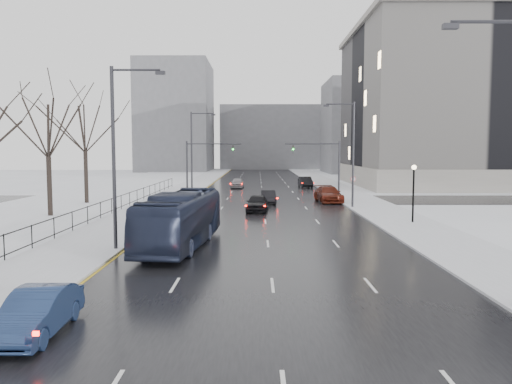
{
  "coord_description": "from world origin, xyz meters",
  "views": [
    {
      "loc": [
        -0.62,
        -6.98,
        5.57
      ],
      "look_at": [
        -0.72,
        29.01,
        2.5
      ],
      "focal_mm": 35.0,
      "sensor_mm": 36.0,
      "label": 1
    }
  ],
  "objects_px": {
    "no_uturn_sign": "(353,182)",
    "sedan_right_distant": "(305,182)",
    "sedan_center_near": "(257,203)",
    "sedan_center_far": "(237,183)",
    "tree_park_d": "(51,217)",
    "streetlight_l_near": "(118,149)",
    "sedan_right_near": "(268,197)",
    "sedan_right_far": "(328,194)",
    "lamppost_r_mid": "(414,185)",
    "mast_signal_right": "(329,163)",
    "bus": "(181,219)",
    "streetlight_r_mid": "(351,149)",
    "tree_park_e": "(87,204)",
    "mast_signal_left": "(197,163)",
    "sedan_left_near": "(37,312)",
    "streetlight_l_far": "(193,149)"
  },
  "relations": [
    {
      "from": "sedan_right_far",
      "to": "streetlight_l_far",
      "type": "bearing_deg",
      "value": 151.67
    },
    {
      "from": "streetlight_l_near",
      "to": "sedan_center_far",
      "type": "xyz_separation_m",
      "value": [
        4.67,
        44.88,
        -4.83
      ]
    },
    {
      "from": "tree_park_d",
      "to": "tree_park_e",
      "type": "bearing_deg",
      "value": 92.29
    },
    {
      "from": "no_uturn_sign",
      "to": "sedan_right_distant",
      "type": "height_order",
      "value": "no_uturn_sign"
    },
    {
      "from": "tree_park_d",
      "to": "streetlight_l_near",
      "type": "xyz_separation_m",
      "value": [
        9.63,
        -14.0,
        5.62
      ]
    },
    {
      "from": "lamppost_r_mid",
      "to": "sedan_right_near",
      "type": "height_order",
      "value": "lamppost_r_mid"
    },
    {
      "from": "sedan_left_near",
      "to": "sedan_center_far",
      "type": "bearing_deg",
      "value": 85.91
    },
    {
      "from": "tree_park_e",
      "to": "sedan_center_far",
      "type": "xyz_separation_m",
      "value": [
        14.7,
        20.88,
        0.79
      ]
    },
    {
      "from": "streetlight_l_near",
      "to": "sedan_right_near",
      "type": "bearing_deg",
      "value": 69.97
    },
    {
      "from": "tree_park_d",
      "to": "tree_park_e",
      "type": "xyz_separation_m",
      "value": [
        -0.4,
        10.0,
        0.0
      ]
    },
    {
      "from": "tree_park_e",
      "to": "sedan_center_near",
      "type": "xyz_separation_m",
      "value": [
        17.55,
        -6.66,
        0.81
      ]
    },
    {
      "from": "mast_signal_left",
      "to": "tree_park_d",
      "type": "bearing_deg",
      "value": -126.8
    },
    {
      "from": "streetlight_l_far",
      "to": "bus",
      "type": "bearing_deg",
      "value": -84.1
    },
    {
      "from": "tree_park_d",
      "to": "sedan_right_near",
      "type": "bearing_deg",
      "value": 28.1
    },
    {
      "from": "no_uturn_sign",
      "to": "sedan_right_far",
      "type": "bearing_deg",
      "value": 147.21
    },
    {
      "from": "tree_park_e",
      "to": "no_uturn_sign",
      "type": "distance_m",
      "value": 27.5
    },
    {
      "from": "streetlight_r_mid",
      "to": "bus",
      "type": "bearing_deg",
      "value": -125.05
    },
    {
      "from": "streetlight_r_mid",
      "to": "sedan_right_distant",
      "type": "height_order",
      "value": "streetlight_r_mid"
    },
    {
      "from": "sedan_left_near",
      "to": "sedan_center_near",
      "type": "xyz_separation_m",
      "value": [
        6.55,
        29.83,
        0.09
      ]
    },
    {
      "from": "streetlight_l_far",
      "to": "sedan_center_far",
      "type": "height_order",
      "value": "streetlight_l_far"
    },
    {
      "from": "bus",
      "to": "sedan_center_near",
      "type": "bearing_deg",
      "value": 80.34
    },
    {
      "from": "sedan_right_near",
      "to": "sedan_right_distant",
      "type": "xyz_separation_m",
      "value": [
        5.96,
        22.53,
        0.09
      ]
    },
    {
      "from": "tree_park_e",
      "to": "mast_signal_right",
      "type": "bearing_deg",
      "value": 8.9
    },
    {
      "from": "mast_signal_right",
      "to": "sedan_left_near",
      "type": "distance_m",
      "value": 43.15
    },
    {
      "from": "bus",
      "to": "sedan_center_far",
      "type": "height_order",
      "value": "bus"
    },
    {
      "from": "streetlight_l_far",
      "to": "no_uturn_sign",
      "type": "bearing_deg",
      "value": -24.73
    },
    {
      "from": "mast_signal_left",
      "to": "sedan_left_near",
      "type": "distance_m",
      "value": 40.63
    },
    {
      "from": "tree_park_d",
      "to": "sedan_right_distant",
      "type": "relative_size",
      "value": 2.67
    },
    {
      "from": "streetlight_l_near",
      "to": "mast_signal_left",
      "type": "distance_m",
      "value": 28.05
    },
    {
      "from": "streetlight_l_near",
      "to": "sedan_center_near",
      "type": "height_order",
      "value": "streetlight_l_near"
    },
    {
      "from": "tree_park_d",
      "to": "sedan_left_near",
      "type": "relative_size",
      "value": 3.01
    },
    {
      "from": "tree_park_e",
      "to": "streetlight_l_far",
      "type": "height_order",
      "value": "streetlight_l_far"
    },
    {
      "from": "sedan_right_near",
      "to": "sedan_center_far",
      "type": "relative_size",
      "value": 0.94
    },
    {
      "from": "tree_park_e",
      "to": "bus",
      "type": "height_order",
      "value": "tree_park_e"
    },
    {
      "from": "bus",
      "to": "mast_signal_left",
      "type": "bearing_deg",
      "value": 100.43
    },
    {
      "from": "streetlight_l_near",
      "to": "no_uturn_sign",
      "type": "xyz_separation_m",
      "value": [
        17.37,
        24.0,
        -3.32
      ]
    },
    {
      "from": "lamppost_r_mid",
      "to": "streetlight_l_far",
      "type": "bearing_deg",
      "value": 131.06
    },
    {
      "from": "sedan_right_near",
      "to": "no_uturn_sign",
      "type": "bearing_deg",
      "value": -0.29
    },
    {
      "from": "tree_park_d",
      "to": "sedan_center_near",
      "type": "height_order",
      "value": "tree_park_d"
    },
    {
      "from": "streetlight_l_near",
      "to": "lamppost_r_mid",
      "type": "height_order",
      "value": "streetlight_l_near"
    },
    {
      "from": "mast_signal_right",
      "to": "bus",
      "type": "bearing_deg",
      "value": -114.72
    },
    {
      "from": "sedan_center_near",
      "to": "sedan_center_far",
      "type": "height_order",
      "value": "sedan_center_near"
    },
    {
      "from": "streetlight_r_mid",
      "to": "mast_signal_left",
      "type": "distance_m",
      "value": 17.5
    },
    {
      "from": "mast_signal_right",
      "to": "no_uturn_sign",
      "type": "relative_size",
      "value": 2.41
    },
    {
      "from": "sedan_right_near",
      "to": "tree_park_d",
      "type": "bearing_deg",
      "value": -153.69
    },
    {
      "from": "no_uturn_sign",
      "to": "sedan_right_far",
      "type": "height_order",
      "value": "no_uturn_sign"
    },
    {
      "from": "bus",
      "to": "sedan_right_far",
      "type": "xyz_separation_m",
      "value": [
        11.89,
        24.24,
        -0.73
      ]
    },
    {
      "from": "mast_signal_left",
      "to": "sedan_right_near",
      "type": "relative_size",
      "value": 1.58
    },
    {
      "from": "streetlight_r_mid",
      "to": "bus",
      "type": "xyz_separation_m",
      "value": [
        -13.16,
        -18.76,
        -4.02
      ]
    },
    {
      "from": "sedan_left_near",
      "to": "sedan_center_far",
      "type": "xyz_separation_m",
      "value": [
        3.7,
        57.37,
        0.06
      ]
    }
  ]
}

